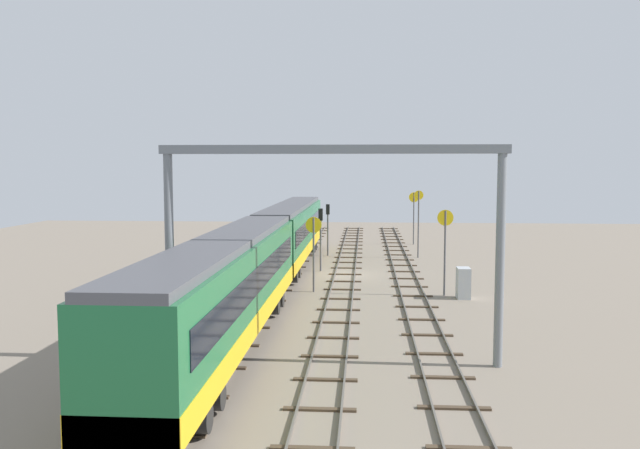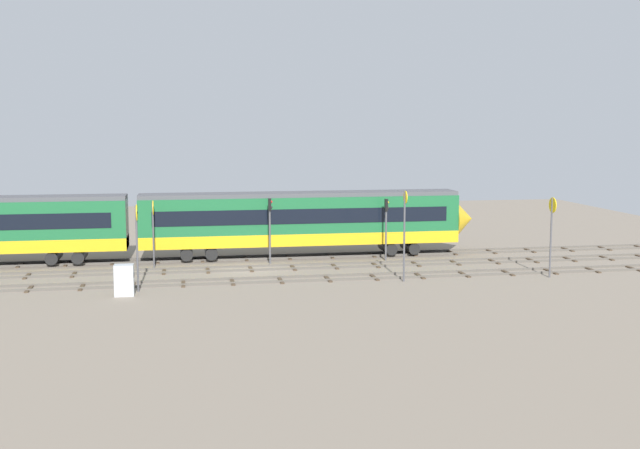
% 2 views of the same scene
% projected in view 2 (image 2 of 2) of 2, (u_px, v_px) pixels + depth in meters
% --- Properties ---
extents(ground_plane, '(90.39, 90.39, 0.00)m').
position_uv_depth(ground_plane, '(251.00, 269.00, 55.12)').
color(ground_plane, gray).
extents(track_near_foreground, '(74.39, 2.40, 0.16)m').
position_uv_depth(track_near_foreground, '(257.00, 280.00, 50.82)').
color(track_near_foreground, '#59544C').
rests_on(track_near_foreground, ground).
extents(track_second_near, '(74.39, 2.40, 0.16)m').
position_uv_depth(track_second_near, '(251.00, 268.00, 55.11)').
color(track_second_near, '#59544C').
rests_on(track_second_near, ground).
extents(track_with_train, '(74.39, 2.40, 0.16)m').
position_uv_depth(track_with_train, '(246.00, 258.00, 59.39)').
color(track_with_train, '#59544C').
rests_on(track_with_train, ground).
extents(train, '(50.40, 3.24, 4.80)m').
position_uv_depth(train, '(141.00, 226.00, 57.78)').
color(train, '#1E6638').
rests_on(train, ground).
extents(speed_sign_near_foreground, '(0.14, 1.01, 4.76)m').
position_uv_depth(speed_sign_near_foreground, '(153.00, 223.00, 55.34)').
color(speed_sign_near_foreground, '#4C4C51').
rests_on(speed_sign_near_foreground, ground).
extents(speed_sign_mid_trackside, '(0.14, 0.98, 5.29)m').
position_uv_depth(speed_sign_mid_trackside, '(137.00, 235.00, 47.27)').
color(speed_sign_mid_trackside, '#4C4C51').
rests_on(speed_sign_mid_trackside, ground).
extents(speed_sign_far_trackside, '(0.14, 1.01, 5.31)m').
position_uv_depth(speed_sign_far_trackside, '(552.00, 225.00, 51.70)').
color(speed_sign_far_trackside, '#4C4C51').
rests_on(speed_sign_far_trackside, ground).
extents(speed_sign_distant_end, '(0.14, 0.80, 5.85)m').
position_uv_depth(speed_sign_distant_end, '(405.00, 226.00, 50.33)').
color(speed_sign_distant_end, '#4C4C51').
rests_on(speed_sign_distant_end, ground).
extents(signal_light_trackside_approach, '(0.31, 0.32, 4.76)m').
position_uv_depth(signal_light_trackside_approach, '(270.00, 221.00, 56.86)').
color(signal_light_trackside_approach, '#4C4C51').
rests_on(signal_light_trackside_approach, ground).
extents(signal_light_trackside_departure, '(0.31, 0.32, 4.59)m').
position_uv_depth(signal_light_trackside_departure, '(386.00, 220.00, 58.28)').
color(signal_light_trackside_departure, '#4C4C51').
rests_on(signal_light_trackside_departure, ground).
extents(relay_cabinet, '(1.15, 0.77, 1.86)m').
position_uv_depth(relay_cabinet, '(124.00, 280.00, 46.44)').
color(relay_cabinet, '#B2B7BC').
rests_on(relay_cabinet, ground).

